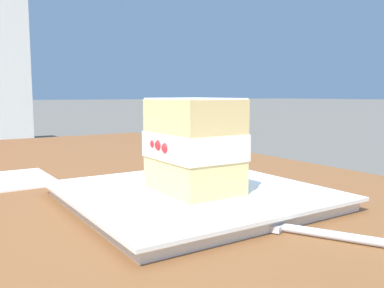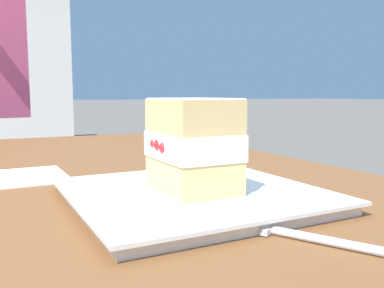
{
  "view_description": "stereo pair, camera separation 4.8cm",
  "coord_description": "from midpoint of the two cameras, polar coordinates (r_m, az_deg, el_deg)",
  "views": [
    {
      "loc": [
        0.57,
        -0.14,
        0.9
      ],
      "look_at": [
        0.17,
        0.12,
        0.85
      ],
      "focal_mm": 38.55,
      "sensor_mm": 36.0,
      "label": 1
    },
    {
      "loc": [
        0.59,
        -0.1,
        0.9
      ],
      "look_at": [
        0.17,
        0.12,
        0.85
      ],
      "focal_mm": 38.55,
      "sensor_mm": 36.0,
      "label": 2
    }
  ],
  "objects": [
    {
      "name": "patio_table",
      "position": [
        0.64,
        -15.45,
        -14.65
      ],
      "size": [
        1.41,
        0.93,
        0.78
      ],
      "color": "brown",
      "rests_on": "ground"
    },
    {
      "name": "dessert_plate",
      "position": [
        0.49,
        2.82,
        -7.14
      ],
      "size": [
        0.28,
        0.28,
        0.02
      ],
      "color": "white",
      "rests_on": "patio_table"
    },
    {
      "name": "cake_slice",
      "position": [
        0.47,
        3.04,
        -0.14
      ],
      "size": [
        0.11,
        0.09,
        0.11
      ],
      "color": "#E0C17A",
      "rests_on": "dessert_plate"
    },
    {
      "name": "dessert_fork",
      "position": [
        0.38,
        20.71,
        -12.29
      ],
      "size": [
        0.16,
        0.09,
        0.01
      ],
      "color": "silver",
      "rests_on": "patio_table"
    },
    {
      "name": "paper_napkin",
      "position": [
        0.68,
        -19.44,
        -4.23
      ],
      "size": [
        0.15,
        0.1,
        0.0
      ],
      "color": "white",
      "rests_on": "patio_table"
    }
  ]
}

